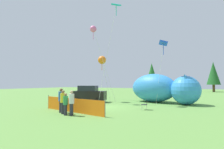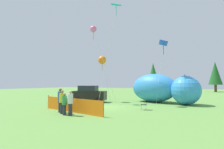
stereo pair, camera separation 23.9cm
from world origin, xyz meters
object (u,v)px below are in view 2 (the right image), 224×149
at_px(parked_car, 89,94).
at_px(spectator_in_black_shirt, 62,101).
at_px(inflatable_cat, 162,89).
at_px(kite_orange_flower, 102,60).
at_px(kite_pink_octopus, 93,29).
at_px(kite_blue_box, 163,44).
at_px(spectator_in_blue_shirt, 70,102).
at_px(folding_chair, 145,104).
at_px(kite_teal_diamond, 116,7).
at_px(spectator_in_yellow_shirt, 64,103).
at_px(spectator_in_grey_shirt, 60,99).

xyz_separation_m(parked_car, spectator_in_black_shirt, (3.10, -7.77, -0.00)).
relative_size(inflatable_cat, spectator_in_black_shirt, 4.81).
height_order(spectator_in_black_shirt, kite_orange_flower, kite_orange_flower).
bearing_deg(kite_pink_octopus, kite_orange_flower, 85.34).
relative_size(spectator_in_black_shirt, kite_orange_flower, 0.31).
relative_size(spectator_in_black_shirt, kite_blue_box, 0.25).
bearing_deg(spectator_in_blue_shirt, spectator_in_black_shirt, 168.60).
bearing_deg(spectator_in_black_shirt, inflatable_cat, 66.13).
bearing_deg(kite_pink_octopus, inflatable_cat, 27.93).
distance_m(folding_chair, kite_teal_diamond, 11.75).
xyz_separation_m(spectator_in_yellow_shirt, kite_teal_diamond, (0.02, 8.06, 10.22)).
bearing_deg(kite_teal_diamond, parked_car, 179.45).
distance_m(inflatable_cat, kite_pink_octopus, 10.82).
xyz_separation_m(folding_chair, kite_orange_flower, (-6.96, 4.21, 4.73)).
relative_size(kite_orange_flower, kite_teal_diamond, 0.49).
height_order(spectator_in_grey_shirt, spectator_in_blue_shirt, spectator_in_grey_shirt).
bearing_deg(spectator_in_blue_shirt, kite_blue_box, 65.77).
bearing_deg(spectator_in_black_shirt, spectator_in_grey_shirt, 145.40).
bearing_deg(spectator_in_blue_shirt, folding_chair, 52.78).
xyz_separation_m(parked_car, kite_pink_octopus, (0.87, -0.46, 7.80)).
bearing_deg(kite_teal_diamond, inflatable_cat, 37.84).
xyz_separation_m(folding_chair, spectator_in_yellow_shirt, (-4.31, -5.21, 0.34)).
distance_m(folding_chair, spectator_in_blue_shirt, 6.40).
height_order(inflatable_cat, spectator_in_yellow_shirt, inflatable_cat).
bearing_deg(kite_teal_diamond, kite_orange_flower, 153.10).
height_order(parked_car, spectator_in_grey_shirt, parked_car).
bearing_deg(inflatable_cat, kite_pink_octopus, -136.07).
bearing_deg(inflatable_cat, spectator_in_black_shirt, -97.86).
height_order(folding_chair, spectator_in_grey_shirt, spectator_in_grey_shirt).
xyz_separation_m(inflatable_cat, kite_teal_diamond, (-4.33, -3.36, 9.50)).
height_order(parked_car, inflatable_cat, inflatable_cat).
relative_size(inflatable_cat, kite_pink_octopus, 0.93).
bearing_deg(kite_blue_box, parked_car, -167.12).
bearing_deg(spectator_in_grey_shirt, spectator_in_yellow_shirt, -32.57).
bearing_deg(kite_blue_box, folding_chair, -97.17).
distance_m(kite_orange_flower, kite_teal_diamond, 6.56).
distance_m(kite_orange_flower, kite_pink_octopus, 3.95).
bearing_deg(parked_car, inflatable_cat, 6.33).
bearing_deg(spectator_in_black_shirt, spectator_in_blue_shirt, -11.40).
height_order(parked_car, spectator_in_yellow_shirt, parked_car).
bearing_deg(parked_car, kite_blue_box, -3.34).
bearing_deg(kite_blue_box, spectator_in_grey_shirt, -123.04).
relative_size(kite_orange_flower, kite_pink_octopus, 0.63).
bearing_deg(folding_chair, inflatable_cat, -107.95).
bearing_deg(kite_pink_octopus, parked_car, 152.03).
bearing_deg(inflatable_cat, folding_chair, -74.40).
bearing_deg(folding_chair, spectator_in_black_shirt, 27.55).
xyz_separation_m(inflatable_cat, kite_pink_octopus, (-7.15, -3.79, 7.19)).
height_order(spectator_in_yellow_shirt, spectator_in_blue_shirt, spectator_in_blue_shirt).
height_order(spectator_in_yellow_shirt, kite_teal_diamond, kite_teal_diamond).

